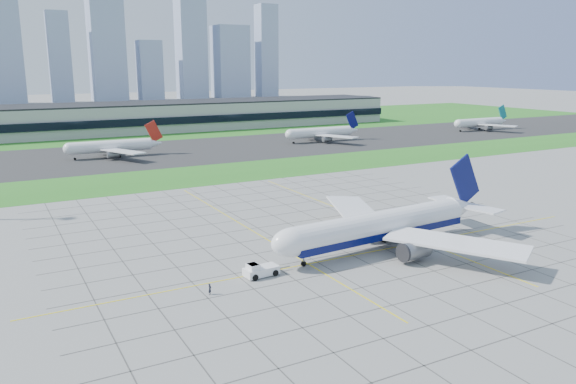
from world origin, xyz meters
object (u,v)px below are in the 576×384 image
at_px(pushback_tug, 260,270).
at_px(distant_jet_2, 321,132).
at_px(distant_jet_1, 112,146).
at_px(airliner, 382,226).
at_px(crew_near, 210,289).
at_px(crew_far, 503,248).
at_px(distant_jet_3, 480,122).

bearing_deg(pushback_tug, distant_jet_2, 50.21).
xyz_separation_m(distant_jet_1, distant_jet_2, (98.71, 0.01, 0.00)).
bearing_deg(distant_jet_2, airliner, -117.72).
distance_m(crew_near, distant_jet_2, 188.48).
xyz_separation_m(airliner, crew_far, (19.67, -13.38, -3.87)).
height_order(crew_far, distant_jet_3, distant_jet_3).
relative_size(crew_far, distant_jet_1, 0.04).
xyz_separation_m(airliner, pushback_tug, (-28.16, -2.07, -3.60)).
distance_m(airliner, distant_jet_1, 145.98).
bearing_deg(distant_jet_3, pushback_tug, -145.38).
relative_size(distant_jet_1, distant_jet_2, 1.00).
height_order(crew_near, distant_jet_3, distant_jet_3).
distance_m(airliner, crew_near, 39.30).
distance_m(pushback_tug, crew_near, 11.12).
relative_size(airliner, distant_jet_1, 1.30).
height_order(crew_far, distant_jet_1, distant_jet_1).
distance_m(airliner, distant_jet_2, 162.87).
height_order(distant_jet_1, distant_jet_2, same).
xyz_separation_m(pushback_tug, distant_jet_3, (209.22, 144.42, 3.38)).
distance_m(crew_far, distant_jet_3, 224.31).
bearing_deg(crew_far, crew_near, -162.54).
height_order(pushback_tug, crew_far, pushback_tug).
bearing_deg(airliner, distant_jet_1, 94.65).
relative_size(pushback_tug, crew_near, 4.83).
distance_m(pushback_tug, distant_jet_1, 146.36).
xyz_separation_m(crew_far, distant_jet_1, (-42.61, 157.55, 3.64)).
bearing_deg(distant_jet_2, crew_near, -127.41).
xyz_separation_m(crew_near, distant_jet_1, (15.79, 149.67, 3.55)).
relative_size(crew_far, distant_jet_3, 0.04).
bearing_deg(crew_near, airliner, -34.77).
distance_m(crew_far, distant_jet_1, 163.25).
bearing_deg(pushback_tug, airliner, -0.19).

